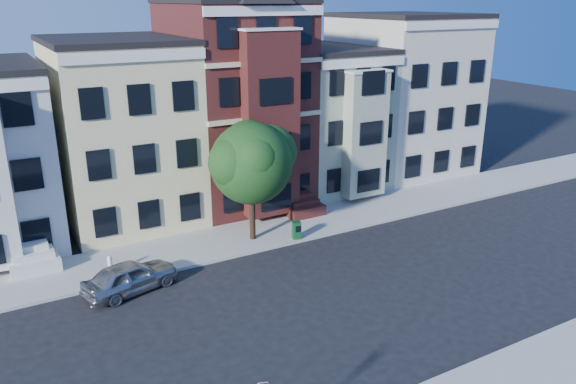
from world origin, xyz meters
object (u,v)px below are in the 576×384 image
newspaper_box (296,230)px  street_tree (251,169)px  parked_car (130,277)px  fire_hydrant (110,266)px

newspaper_box → street_tree: bearing=165.4°
street_tree → newspaper_box: size_ratio=8.14×
street_tree → parked_car: size_ratio=1.86×
street_tree → newspaper_box: bearing=-29.4°
street_tree → fire_hydrant: street_tree is taller
newspaper_box → fire_hydrant: size_ratio=1.44×
parked_car → newspaper_box: (9.08, 1.10, -0.09)m
parked_car → fire_hydrant: (-0.44, 2.00, -0.23)m
street_tree → parked_car: 8.12m
street_tree → newspaper_box: 4.13m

